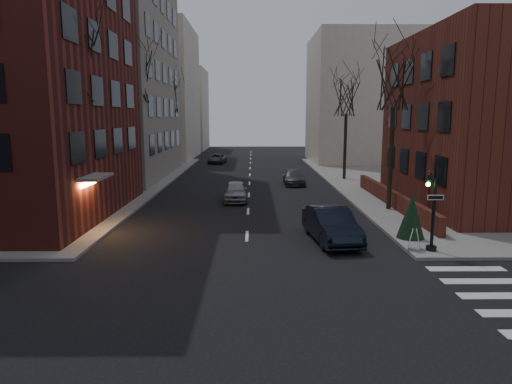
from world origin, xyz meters
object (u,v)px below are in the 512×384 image
at_px(sandwich_board, 414,239).
at_px(streetlamp_near, 131,140).
at_px(traffic_signal, 432,211).
at_px(car_lane_far, 217,159).
at_px(car_lane_silver, 235,191).
at_px(tree_right_a, 395,80).
at_px(evergreen_shrub, 411,216).
at_px(tree_left_a, 74,65).
at_px(tree_left_b, 134,76).
at_px(parked_sedan, 331,225).
at_px(tree_right_b, 347,97).
at_px(tree_left_c, 168,96).
at_px(streetlamp_far, 178,131).
at_px(car_lane_gray, 294,177).

bearing_deg(sandwich_board, streetlamp_near, 160.51).
bearing_deg(traffic_signal, sandwich_board, 166.14).
distance_m(car_lane_far, sandwich_board, 40.04).
bearing_deg(car_lane_silver, streetlamp_near, 175.34).
height_order(tree_right_a, evergreen_shrub, tree_right_a).
relative_size(tree_left_a, sandwich_board, 11.44).
distance_m(tree_left_b, parked_sedan, 21.31).
bearing_deg(evergreen_shrub, streetlamp_near, 145.66).
distance_m(tree_left_a, tree_right_a, 18.05).
xyz_separation_m(streetlamp_near, car_lane_silver, (7.27, -0.49, -3.54)).
relative_size(tree_right_b, parked_sedan, 1.86).
distance_m(tree_right_b, sandwich_board, 23.94).
bearing_deg(tree_left_c, parked_sedan, -66.18).
bearing_deg(evergreen_shrub, sandwich_board, -104.63).
bearing_deg(car_lane_silver, tree_left_b, 149.50).
bearing_deg(tree_right_b, sandwich_board, -93.76).
height_order(tree_left_c, streetlamp_near, tree_left_c).
height_order(streetlamp_far, car_lane_far, streetlamp_far).
relative_size(tree_right_a, car_lane_silver, 2.38).
relative_size(tree_right_a, car_lane_far, 2.30).
bearing_deg(tree_right_b, tree_left_b, -161.18).
relative_size(tree_left_a, tree_left_c, 1.06).
height_order(tree_left_a, car_lane_gray, tree_left_a).
distance_m(tree_left_b, streetlamp_far, 16.68).
bearing_deg(evergreen_shrub, tree_right_a, 81.79).
xyz_separation_m(streetlamp_near, parked_sedan, (12.20, -10.99, -3.42)).
distance_m(streetlamp_far, car_lane_gray, 17.81).
bearing_deg(tree_left_a, car_lane_far, 82.19).
height_order(tree_left_a, car_lane_silver, tree_left_a).
distance_m(tree_left_b, car_lane_far, 23.52).
height_order(car_lane_far, sandwich_board, car_lane_far).
xyz_separation_m(tree_left_b, streetlamp_near, (0.60, -4.00, -4.68)).
height_order(traffic_signal, streetlamp_far, streetlamp_far).
relative_size(tree_left_b, car_lane_silver, 2.65).
distance_m(sandwich_board, evergreen_shrub, 2.07).
bearing_deg(parked_sedan, sandwich_board, -36.63).
xyz_separation_m(traffic_signal, tree_right_a, (0.86, 9.01, 6.12)).
bearing_deg(car_lane_silver, streetlamp_far, 108.73).
xyz_separation_m(car_lane_far, sandwich_board, (11.50, -38.36, 0.01)).
height_order(tree_right_a, parked_sedan, tree_right_a).
bearing_deg(parked_sedan, tree_right_b, 69.88).
relative_size(traffic_signal, evergreen_shrub, 1.88).
bearing_deg(tree_right_a, evergreen_shrub, -98.21).
relative_size(streetlamp_near, sandwich_board, 7.00).
height_order(tree_left_a, tree_right_b, tree_left_a).
xyz_separation_m(streetlamp_near, streetlamp_far, (0.00, 20.00, 0.00)).
distance_m(tree_right_a, car_lane_far, 33.09).
bearing_deg(car_lane_gray, evergreen_shrub, -77.37).
bearing_deg(tree_right_b, parked_sedan, -102.88).
relative_size(tree_left_c, evergreen_shrub, 4.56).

